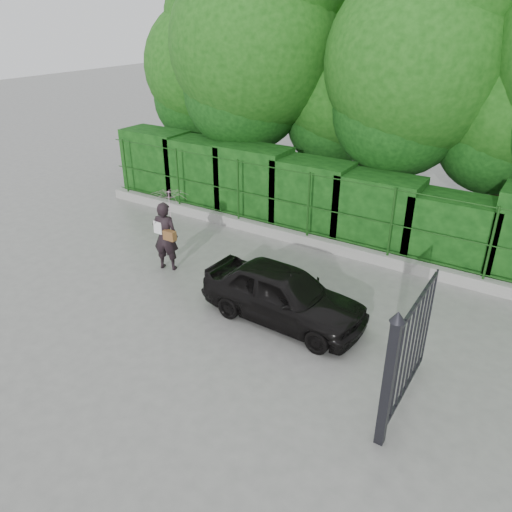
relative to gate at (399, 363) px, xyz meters
The scene contains 8 objects.
ground 4.81m from the gate, behind, with size 80.00×80.00×0.00m, color gray.
kerb 7.04m from the gate, 131.36° to the left, with size 14.00×0.25×0.30m, color #9E9E99.
fence 6.82m from the gate, 129.97° to the left, with size 14.13×0.06×1.80m.
hedge 7.82m from the gate, 127.25° to the left, with size 14.20×1.20×2.29m.
trees 9.76m from the gate, 112.24° to the left, with size 17.10×6.15×8.08m.
gate is the anchor object (origin of this frame).
woman 6.80m from the gate, 161.70° to the left, with size 1.01×0.99×2.10m.
car 3.41m from the gate, 150.43° to the left, with size 1.44×3.57×1.22m, color black.
Camera 1 is at (6.00, -6.91, 5.95)m, focal length 35.00 mm.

